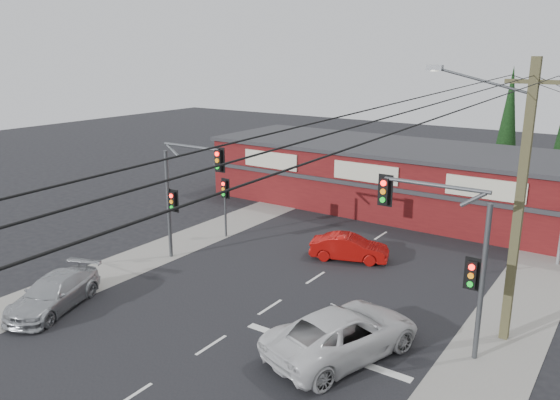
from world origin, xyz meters
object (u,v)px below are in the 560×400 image
Objects in this scene: white_suv at (343,333)px; silver_suv at (54,293)px; utility_pole at (516,195)px; shop_building at (406,178)px; red_sedan at (349,248)px.

silver_suv is at bearing 35.39° from white_suv.
white_suv is 11.89m from silver_suv.
utility_pole is at bearing 7.53° from silver_suv.
shop_building is at bearing 54.92° from silver_suv.
white_suv is at bearing -172.48° from red_sedan.
silver_suv is at bearing -105.86° from shop_building.
shop_building is at bearing -56.28° from white_suv.
silver_suv is 13.79m from red_sedan.
red_sedan is (-3.94, 8.08, -0.17)m from white_suv.
white_suv is 0.21× the size of shop_building.
silver_suv reaches higher than red_sedan.
white_suv is 1.26× the size of silver_suv.
white_suv is at bearing -134.44° from utility_pole.
red_sedan is at bearing -83.30° from shop_building.
utility_pole is at bearing -56.24° from shop_building.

